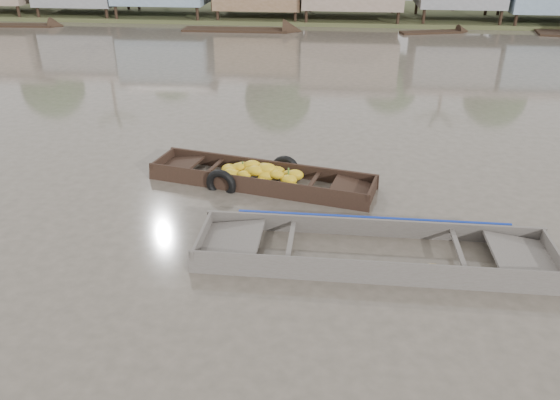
# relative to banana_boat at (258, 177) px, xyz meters

# --- Properties ---
(ground) EXTENTS (120.00, 120.00, 0.00)m
(ground) POSITION_rel_banana_boat_xyz_m (0.19, -3.03, -0.18)
(ground) COLOR #4A4338
(ground) RESTS_ON ground
(banana_boat) EXTENTS (6.12, 2.68, 0.85)m
(banana_boat) POSITION_rel_banana_boat_xyz_m (0.00, 0.00, 0.00)
(banana_boat) COLOR black
(banana_boat) RESTS_ON ground
(viewer_boat) EXTENTS (7.28, 1.93, 0.59)m
(viewer_boat) POSITION_rel_banana_boat_xyz_m (2.86, -3.28, -0.12)
(viewer_boat) COLOR #48423D
(viewer_boat) RESTS_ON ground
(distant_boats) EXTENTS (46.72, 16.03, 1.38)m
(distant_boats) POSITION_rel_banana_boat_xyz_m (13.55, 21.34, 0.03)
(distant_boats) COLOR black
(distant_boats) RESTS_ON ground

